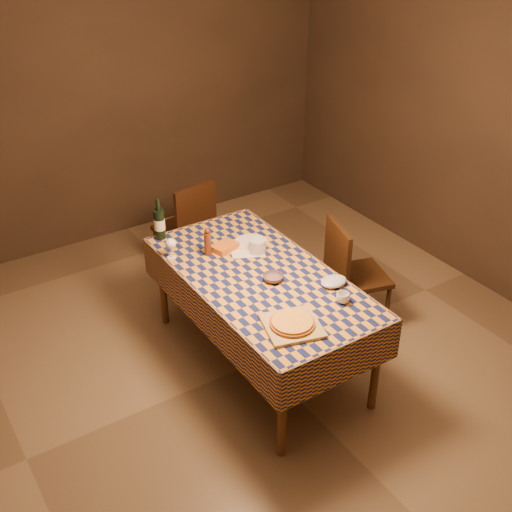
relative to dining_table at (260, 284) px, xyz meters
The scene contains 16 objects.
room 0.66m from the dining_table, ahead, with size 5.00×5.10×2.70m.
dining_table is the anchor object (origin of this frame).
cutting_board 0.63m from the dining_table, 104.74° to the right, with size 0.34×0.34×0.02m, color tan.
pizza 0.64m from the dining_table, 104.74° to the right, with size 0.33×0.33×0.03m.
pepper_mill 0.50m from the dining_table, 110.77° to the left, with size 0.06×0.06×0.22m.
bowl 0.15m from the dining_table, 71.56° to the right, with size 0.14×0.14×0.04m, color #614A52.
wine_glass 0.71m from the dining_table, 126.96° to the left, with size 0.08×0.08×0.16m.
wine_bottle 0.95m from the dining_table, 112.10° to the left, with size 0.10×0.10×0.33m.
deli_tub 0.34m from the dining_table, 59.90° to the left, with size 0.13×0.13×0.11m, color #BAC0C1.
takeout_container 0.45m from the dining_table, 93.76° to the left, with size 0.19×0.13×0.05m, color #B55E17.
white_plate 0.46m from the dining_table, 65.16° to the left, with size 0.25×0.25×0.01m, color silver.
tumbler 0.64m from the dining_table, 64.26° to the right, with size 0.09×0.09×0.07m, color silver.
flour_patch 0.35m from the dining_table, 72.59° to the left, with size 0.24×0.18×0.00m, color silver.
flour_bag 0.53m from the dining_table, 46.57° to the right, with size 0.19×0.14×0.06m, color #ACC1DC.
chair_far 1.37m from the dining_table, 84.25° to the left, with size 0.49×0.49×0.93m.
chair_right 0.85m from the dining_table, ahead, with size 0.53×0.52×0.93m.
Camera 1 is at (-2.06, -3.14, 3.18)m, focal length 45.00 mm.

